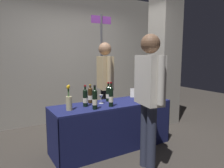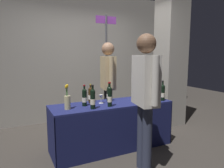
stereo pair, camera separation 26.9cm
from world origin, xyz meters
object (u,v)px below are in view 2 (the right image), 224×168
object	(u,v)px
concrete_pillar	(171,48)
booth_signpost	(106,61)
wine_glass_near_vendor	(101,97)
tasting_table	(112,117)
featured_wine_bottle	(91,95)
vendor_presenter	(108,80)
display_bottle_0	(110,96)
taster_foreground_right	(145,91)
flower_vase	(67,101)

from	to	relation	value
concrete_pillar	booth_signpost	xyz separation A→B (m)	(-1.22, 0.54, -0.28)
wine_glass_near_vendor	booth_signpost	size ratio (longest dim) A/B	0.06
tasting_table	featured_wine_bottle	xyz separation A→B (m)	(-0.29, 0.18, 0.36)
wine_glass_near_vendor	booth_signpost	world-z (taller)	booth_signpost
wine_glass_near_vendor	vendor_presenter	xyz separation A→B (m)	(0.38, 0.55, 0.19)
tasting_table	booth_signpost	bearing A→B (deg)	69.79
display_bottle_0	vendor_presenter	xyz separation A→B (m)	(0.34, 0.79, 0.14)
vendor_presenter	taster_foreground_right	size ratio (longest dim) A/B	0.98
booth_signpost	concrete_pillar	bearing A→B (deg)	-23.75
tasting_table	taster_foreground_right	world-z (taller)	taster_foreground_right
vendor_presenter	concrete_pillar	bearing A→B (deg)	98.23
featured_wine_bottle	tasting_table	bearing A→B (deg)	-32.22
flower_vase	vendor_presenter	size ratio (longest dim) A/B	0.21
concrete_pillar	tasting_table	distance (m)	2.04
concrete_pillar	vendor_presenter	world-z (taller)	concrete_pillar
featured_wine_bottle	flower_vase	xyz separation A→B (m)	(-0.43, -0.24, -0.01)
featured_wine_bottle	flower_vase	size ratio (longest dim) A/B	0.85
booth_signpost	flower_vase	bearing A→B (deg)	-134.26
display_bottle_0	taster_foreground_right	size ratio (longest dim) A/B	0.21
featured_wine_bottle	display_bottle_0	bearing A→B (deg)	-65.30
wine_glass_near_vendor	taster_foreground_right	xyz separation A→B (m)	(0.23, -0.84, 0.21)
concrete_pillar	display_bottle_0	distance (m)	2.02
vendor_presenter	flower_vase	bearing A→B (deg)	-42.75
featured_wine_bottle	flower_vase	world-z (taller)	flower_vase
featured_wine_bottle	booth_signpost	distance (m)	1.23
display_bottle_0	concrete_pillar	bearing A→B (deg)	22.43
wine_glass_near_vendor	booth_signpost	bearing A→B (deg)	61.32
tasting_table	featured_wine_bottle	world-z (taller)	featured_wine_bottle
taster_foreground_right	flower_vase	bearing A→B (deg)	58.09
wine_glass_near_vendor	display_bottle_0	bearing A→B (deg)	-82.15
concrete_pillar	featured_wine_bottle	xyz separation A→B (m)	(-1.91, -0.36, -0.76)
wine_glass_near_vendor	flower_vase	xyz separation A→B (m)	(-0.56, -0.13, 0.02)
concrete_pillar	wine_glass_near_vendor	distance (m)	2.00
vendor_presenter	display_bottle_0	bearing A→B (deg)	-12.10
vendor_presenter	taster_foreground_right	world-z (taller)	taster_foreground_right
tasting_table	booth_signpost	size ratio (longest dim) A/B	0.84
concrete_pillar	wine_glass_near_vendor	size ratio (longest dim) A/B	24.03
wine_glass_near_vendor	booth_signpost	distance (m)	1.26
booth_signpost	taster_foreground_right	bearing A→B (deg)	-99.84
concrete_pillar	tasting_table	bearing A→B (deg)	-161.44
tasting_table	vendor_presenter	distance (m)	0.84
wine_glass_near_vendor	flower_vase	world-z (taller)	flower_vase
flower_vase	wine_glass_near_vendor	bearing A→B (deg)	12.89
tasting_table	taster_foreground_right	distance (m)	0.94
flower_vase	booth_signpost	xyz separation A→B (m)	(1.11, 1.14, 0.48)
featured_wine_bottle	vendor_presenter	bearing A→B (deg)	40.91
tasting_table	wine_glass_near_vendor	world-z (taller)	wine_glass_near_vendor
flower_vase	taster_foreground_right	size ratio (longest dim) A/B	0.20
vendor_presenter	booth_signpost	xyz separation A→B (m)	(0.18, 0.46, 0.32)
flower_vase	vendor_presenter	bearing A→B (deg)	35.93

